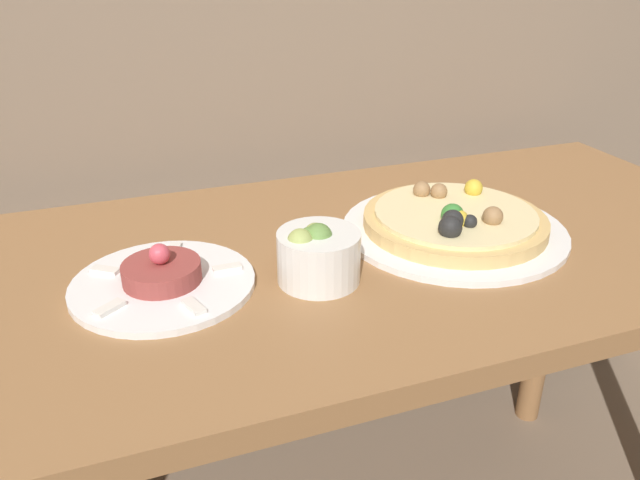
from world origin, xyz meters
TOP-DOWN VIEW (x-y plane):
  - dining_table at (0.00, 0.33)m, footprint 1.47×0.65m
  - pizza_plate at (0.20, 0.32)m, footprint 0.36×0.36m
  - tartare_plate at (-0.26, 0.30)m, footprint 0.25×0.25m
  - small_bowl at (-0.06, 0.25)m, footprint 0.11×0.11m

SIDE VIEW (x-z plane):
  - dining_table at x=0.00m, z-range 0.27..1.02m
  - tartare_plate at x=-0.26m, z-range 0.73..0.80m
  - pizza_plate at x=0.20m, z-range 0.74..0.80m
  - small_bowl at x=-0.06m, z-range 0.75..0.84m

